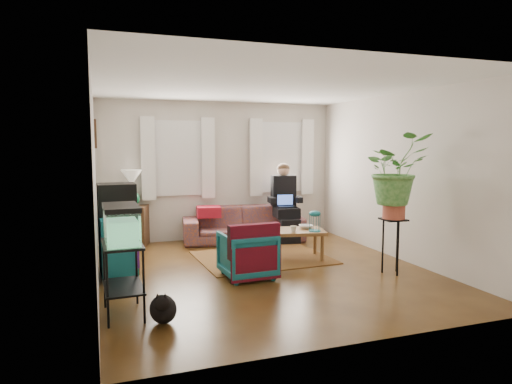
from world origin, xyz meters
name	(u,v)px	position (x,y,z in m)	size (l,w,h in m)	color
floor	(265,271)	(0.00, 0.00, 0.00)	(4.50, 5.00, 0.01)	#4F2B14
ceiling	(266,86)	(0.00, 0.00, 2.60)	(4.50, 5.00, 0.01)	white
wall_back	(220,171)	(0.00, 2.50, 1.30)	(4.50, 0.01, 2.60)	silver
wall_front	(364,202)	(0.00, -2.50, 1.30)	(4.50, 0.01, 2.60)	silver
wall_left	(95,185)	(-2.25, 0.00, 1.30)	(0.01, 5.00, 2.60)	silver
wall_right	(400,177)	(2.25, 0.00, 1.30)	(0.01, 5.00, 2.60)	silver
window_left	(178,158)	(-0.80, 2.48, 1.55)	(1.08, 0.04, 1.38)	white
window_right	(281,157)	(1.25, 2.48, 1.55)	(1.08, 0.04, 1.38)	white
curtains_left	(179,158)	(-0.80, 2.40, 1.55)	(1.36, 0.06, 1.50)	white
curtains_right	(282,157)	(1.25, 2.40, 1.55)	(1.36, 0.06, 1.50)	white
picture_frame	(96,134)	(-2.21, 0.85, 1.95)	(0.04, 0.32, 0.40)	#3D2616
area_rug	(262,257)	(0.22, 0.74, 0.01)	(2.00, 1.60, 0.01)	brown
sofa	(243,218)	(0.32, 2.05, 0.43)	(2.21, 0.87, 0.87)	brown
seated_person	(285,205)	(1.11, 1.93, 0.66)	(0.55, 0.68, 1.32)	black
side_table	(133,226)	(-1.65, 2.33, 0.36)	(0.49, 0.49, 0.71)	#3A2216
table_lamp	(132,189)	(-1.65, 2.33, 1.02)	(0.37, 0.37, 0.65)	white
dresser	(117,245)	(-1.99, 0.57, 0.41)	(0.46, 0.91, 0.82)	#135F73
crt_tv	(117,199)	(-1.98, 0.66, 1.04)	(0.50, 0.46, 0.44)	black
aquarium_stand	(123,279)	(-2.00, -1.08, 0.39)	(0.39, 0.70, 0.78)	black
aquarium	(121,224)	(-2.00, -1.08, 0.98)	(0.35, 0.64, 0.41)	#7FD899
black_cat	(163,306)	(-1.64, -1.43, 0.18)	(0.27, 0.42, 0.36)	black
armchair	(247,252)	(-0.33, -0.19, 0.35)	(0.68, 0.63, 0.69)	#135974
serape_throw	(255,246)	(-0.32, -0.46, 0.49)	(0.70, 0.16, 0.57)	#9E0A0A
coffee_table	(288,244)	(0.59, 0.54, 0.23)	(1.13, 0.61, 0.47)	olive
cup_a	(273,228)	(0.31, 0.50, 0.52)	(0.13, 0.13, 0.10)	white
cup_b	(294,229)	(0.59, 0.35, 0.51)	(0.10, 0.10, 0.10)	beige
bowl	(306,227)	(0.91, 0.57, 0.49)	(0.22, 0.22, 0.06)	white
snack_tray	(267,227)	(0.32, 0.76, 0.49)	(0.35, 0.35, 0.04)	#B21414
birdcage	(315,221)	(0.93, 0.31, 0.63)	(0.18, 0.18, 0.33)	#115B6B
plant_stand	(393,246)	(1.65, -0.68, 0.39)	(0.33, 0.33, 0.78)	black
potted_plant	(395,180)	(1.65, -0.68, 1.32)	(0.89, 0.77, 0.99)	#599947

